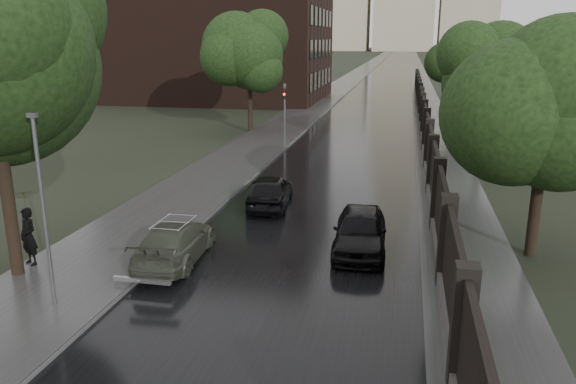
{
  "coord_description": "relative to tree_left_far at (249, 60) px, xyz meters",
  "views": [
    {
      "loc": [
        3.27,
        -10.3,
        6.83
      ],
      "look_at": [
        -0.67,
        8.62,
        1.5
      ],
      "focal_mm": 35.0,
      "sensor_mm": 36.0,
      "label": 1
    }
  ],
  "objects": [
    {
      "name": "tree_left_far",
      "position": [
        0.0,
        0.0,
        0.0
      ],
      "size": [
        4.25,
        4.25,
        7.39
      ],
      "color": "black",
      "rests_on": "ground"
    },
    {
      "name": "road",
      "position": [
        8.0,
        160.0,
        -5.23
      ],
      "size": [
        8.0,
        420.0,
        0.02
      ],
      "primitive_type": "cube",
      "color": "black",
      "rests_on": "ground"
    },
    {
      "name": "traffic_light",
      "position": [
        3.7,
        -5.01,
        -2.84
      ],
      "size": [
        0.16,
        0.32,
        4.0
      ],
      "color": "#59595E",
      "rests_on": "ground"
    },
    {
      "name": "fence_right",
      "position": [
        12.6,
        2.01,
        -4.23
      ],
      "size": [
        0.45,
        75.72,
        2.7
      ],
      "color": "#383533",
      "rests_on": "ground"
    },
    {
      "name": "ground",
      "position": [
        8.0,
        -30.0,
        -5.24
      ],
      "size": [
        800.0,
        800.0,
        0.0
      ],
      "primitive_type": "plane",
      "color": "black",
      "rests_on": "ground"
    },
    {
      "name": "volga_sedan",
      "position": [
        4.4,
        -24.8,
        -4.62
      ],
      "size": [
        2.03,
        4.39,
        1.24
      ],
      "primitive_type": "imported",
      "rotation": [
        0.0,
        0.0,
        3.21
      ],
      "color": "#3D4234",
      "rests_on": "ground"
    },
    {
      "name": "tree_right_a",
      "position": [
        15.5,
        -22.0,
        -0.29
      ],
      "size": [
        4.08,
        4.08,
        7.01
      ],
      "color": "black",
      "rests_on": "ground"
    },
    {
      "name": "hatchback_left",
      "position": [
        5.96,
        -18.48,
        -4.55
      ],
      "size": [
        2.0,
        4.19,
        1.38
      ],
      "primitive_type": "imported",
      "rotation": [
        0.0,
        0.0,
        3.23
      ],
      "color": "black",
      "rests_on": "ground"
    },
    {
      "name": "sidewalk_left",
      "position": [
        2.0,
        160.0,
        -5.16
      ],
      "size": [
        4.0,
        420.0,
        0.16
      ],
      "primitive_type": "cube",
      "color": "#2D2D2D",
      "rests_on": "ground"
    },
    {
      "name": "brick_building",
      "position": [
        -10.0,
        22.0,
        4.76
      ],
      "size": [
        24.0,
        18.0,
        20.0
      ],
      "primitive_type": "cube",
      "color": "black",
      "rests_on": "ground"
    },
    {
      "name": "verge_right",
      "position": [
        13.5,
        160.0,
        -5.2
      ],
      "size": [
        3.0,
        420.0,
        0.08
      ],
      "primitive_type": "cube",
      "color": "#2D2D2D",
      "rests_on": "ground"
    },
    {
      "name": "lamp_post",
      "position": [
        2.6,
        -28.5,
        -2.57
      ],
      "size": [
        0.25,
        0.12,
        5.11
      ],
      "color": "#59595E",
      "rests_on": "ground"
    },
    {
      "name": "tree_right_b",
      "position": [
        15.5,
        -8.0,
        -0.29
      ],
      "size": [
        4.08,
        4.08,
        7.01
      ],
      "color": "black",
      "rests_on": "ground"
    },
    {
      "name": "car_right_near",
      "position": [
        10.04,
        -22.77,
        -4.53
      ],
      "size": [
        1.85,
        4.25,
        1.43
      ],
      "primitive_type": "imported",
      "rotation": [
        0.0,
        0.0,
        0.04
      ],
      "color": "black",
      "rests_on": "ground"
    },
    {
      "name": "tree_right_c",
      "position": [
        15.5,
        10.0,
        -0.29
      ],
      "size": [
        4.08,
        4.08,
        7.01
      ],
      "color": "black",
      "rests_on": "ground"
    },
    {
      "name": "pedestrian_umbrella",
      "position": [
        0.35,
        -26.3,
        -3.24
      ],
      "size": [
        1.36,
        1.37,
        2.77
      ],
      "rotation": [
        0.0,
        0.0,
        -0.4
      ],
      "color": "black",
      "rests_on": "sidewalk_left"
    }
  ]
}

